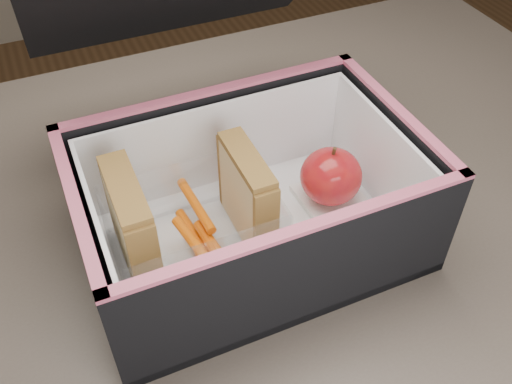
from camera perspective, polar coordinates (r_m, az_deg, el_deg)
kitchen_table at (r=0.71m, az=-2.92°, el=-8.40°), size 1.20×0.80×0.75m
lunch_bag at (r=0.57m, az=-0.78°, el=0.03°), size 0.33×0.38×0.28m
plastic_tub at (r=0.57m, az=-6.29°, el=-3.28°), size 0.16×0.12×0.07m
sandwich_left at (r=0.55m, az=-12.26°, el=-3.41°), size 0.03×0.10×0.11m
sandwich_right at (r=0.57m, az=-0.89°, el=-0.23°), size 0.03×0.09×0.10m
carrot_sticks at (r=0.58m, az=-5.12°, el=-5.05°), size 0.04×0.14×0.03m
paper_napkin at (r=0.64m, az=7.50°, el=-0.63°), size 0.07×0.07×0.01m
red_apple at (r=0.62m, az=7.51°, el=1.57°), size 0.08×0.08×0.07m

